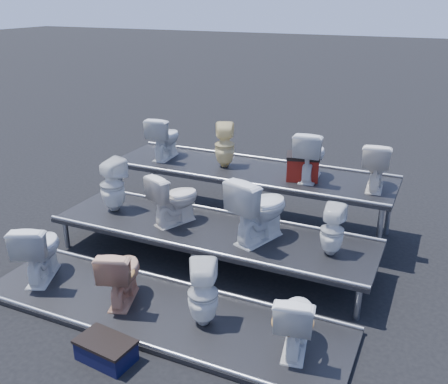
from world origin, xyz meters
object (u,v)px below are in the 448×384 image
at_px(toilet_0, 39,249).
at_px(toilet_3, 296,319).
at_px(step_stool, 106,351).
at_px(toilet_11, 376,165).
at_px(red_crate, 302,168).
at_px(toilet_6, 259,208).
at_px(toilet_10, 311,155).
at_px(toilet_5, 175,198).
at_px(toilet_7, 332,230).
at_px(toilet_4, 112,185).
at_px(toilet_2, 203,294).
at_px(toilet_9, 225,145).
at_px(toilet_1, 121,273).
at_px(toilet_8, 165,137).

height_order(toilet_0, toilet_3, toilet_0).
bearing_deg(step_stool, toilet_11, 67.63).
bearing_deg(red_crate, toilet_6, -113.40).
distance_m(toilet_10, step_stool, 3.74).
bearing_deg(toilet_5, toilet_7, -155.77).
bearing_deg(toilet_4, toilet_2, 162.28).
xyz_separation_m(toilet_6, toilet_9, (-1.05, 1.30, 0.31)).
bearing_deg(toilet_7, toilet_9, -31.87).
bearing_deg(toilet_1, toilet_4, -69.96).
relative_size(toilet_2, step_stool, 1.32).
relative_size(toilet_7, red_crate, 1.41).
bearing_deg(toilet_11, toilet_9, -4.54).
bearing_deg(step_stool, toilet_2, 59.53).
height_order(toilet_2, toilet_6, toilet_6).
xyz_separation_m(toilet_7, toilet_10, (-0.64, 1.30, 0.45)).
xyz_separation_m(toilet_0, step_stool, (1.57, -0.83, -0.34)).
distance_m(toilet_3, toilet_10, 2.80).
xyz_separation_m(toilet_0, toilet_4, (0.15, 1.30, 0.39)).
xyz_separation_m(toilet_0, toilet_9, (1.25, 2.60, 0.75)).
xyz_separation_m(toilet_5, toilet_9, (0.12, 1.30, 0.38)).
distance_m(toilet_2, toilet_4, 2.46).
relative_size(toilet_7, toilet_9, 0.92).
xyz_separation_m(toilet_4, red_crate, (2.31, 1.25, 0.18)).
distance_m(toilet_5, toilet_9, 1.36).
relative_size(toilet_11, red_crate, 1.50).
distance_m(toilet_4, step_stool, 2.67).
bearing_deg(toilet_11, toilet_1, 44.50).
distance_m(toilet_1, toilet_2, 1.01).
height_order(toilet_5, toilet_6, toilet_6).
xyz_separation_m(red_crate, step_stool, (-0.89, -3.38, -0.92)).
bearing_deg(toilet_5, toilet_9, -71.15).
bearing_deg(toilet_1, toilet_0, -18.44).
bearing_deg(step_stool, red_crate, 81.39).
distance_m(toilet_1, toilet_5, 1.36).
bearing_deg(toilet_4, red_crate, -136.92).
height_order(toilet_2, step_stool, toilet_2).
bearing_deg(red_crate, toilet_2, -112.08).
height_order(toilet_11, red_crate, toilet_11).
bearing_deg(toilet_11, toilet_5, 24.81).
xyz_separation_m(toilet_3, toilet_7, (0.02, 1.30, 0.37)).
bearing_deg(toilet_5, toilet_0, 73.38).
height_order(toilet_4, toilet_6, toilet_6).
bearing_deg(toilet_2, toilet_8, -76.32).
bearing_deg(toilet_3, toilet_8, -51.31).
relative_size(toilet_0, toilet_4, 1.02).
xyz_separation_m(toilet_0, toilet_8, (0.22, 2.60, 0.75)).
height_order(toilet_5, step_stool, toilet_5).
distance_m(toilet_0, toilet_5, 1.76).
relative_size(toilet_4, toilet_5, 1.07).
xyz_separation_m(toilet_4, toilet_10, (2.40, 1.30, 0.38)).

